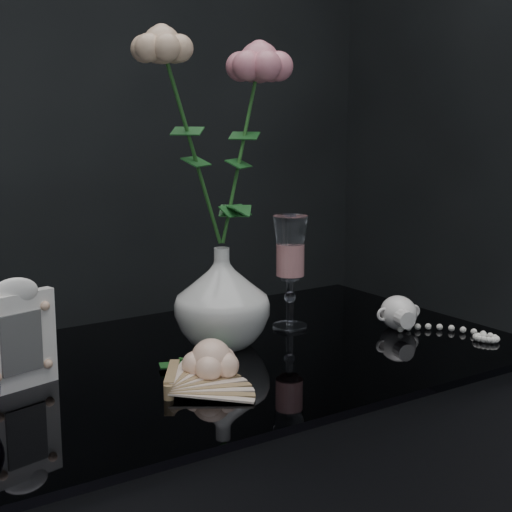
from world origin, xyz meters
TOP-DOWN VIEW (x-y plane):
  - vase at (0.07, 0.09)m, footprint 0.18×0.18m
  - wine_glass at (0.22, 0.12)m, footprint 0.07×0.07m
  - picture_frame at (-0.27, 0.08)m, footprint 0.14×0.12m
  - paper_fan at (-0.12, -0.08)m, footprint 0.28×0.24m
  - loose_rose at (-0.03, -0.04)m, footprint 0.18×0.21m
  - pearl_jar at (0.38, 0.00)m, footprint 0.26×0.27m
  - roses at (0.07, 0.10)m, footprint 0.28×0.13m

SIDE VIEW (x-z plane):
  - paper_fan at x=-0.12m, z-range 0.76..0.79m
  - loose_rose at x=-0.03m, z-range 0.76..0.82m
  - pearl_jar at x=0.38m, z-range 0.76..0.83m
  - picture_frame at x=-0.27m, z-range 0.76..0.92m
  - vase at x=0.07m, z-range 0.76..0.93m
  - wine_glass at x=0.22m, z-range 0.76..0.96m
  - roses at x=0.07m, z-range 0.93..1.31m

